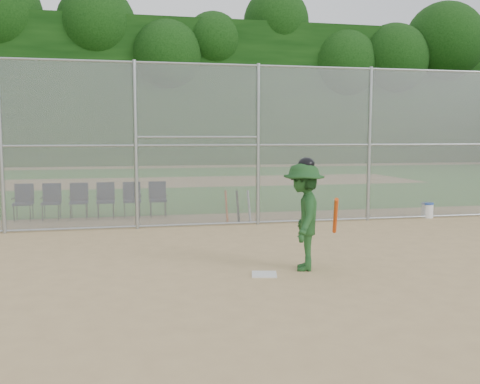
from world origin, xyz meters
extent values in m
plane|color=tan|center=(0.00, 0.00, 0.00)|extent=(100.00, 100.00, 0.00)
plane|color=#286C20|center=(0.00, 18.00, 0.01)|extent=(100.00, 100.00, 0.00)
plane|color=tan|center=(0.00, 18.00, 0.01)|extent=(24.00, 24.00, 0.00)
cube|color=gray|center=(0.00, 5.00, 2.00)|extent=(16.00, 0.02, 4.00)
cylinder|color=#9EA3A8|center=(0.00, 5.00, 3.95)|extent=(16.00, 0.05, 0.05)
cube|color=black|center=(0.00, 35.00, 5.50)|extent=(80.00, 5.00, 11.00)
cube|color=silver|center=(-0.10, 0.16, 0.01)|extent=(0.48, 0.48, 0.02)
imported|color=#1D4A1F|center=(0.62, 0.37, 0.90)|extent=(1.00, 1.31, 1.80)
ellipsoid|color=black|center=(0.62, 0.37, 1.77)|extent=(0.27, 0.30, 0.23)
cylinder|color=#E94C15|center=(1.02, -0.03, 0.95)|extent=(0.28, 0.63, 0.65)
cylinder|color=white|center=(5.80, 5.09, 0.18)|extent=(0.31, 0.31, 0.37)
cylinder|color=#264AA8|center=(5.80, 5.09, 0.39)|extent=(0.33, 0.33, 0.05)
cylinder|color=#D84C14|center=(0.27, 5.44, 0.41)|extent=(0.06, 0.33, 0.83)
cylinder|color=black|center=(0.57, 5.44, 0.41)|extent=(0.06, 0.35, 0.82)
cylinder|color=#B2B2B7|center=(0.87, 5.44, 0.40)|extent=(0.06, 0.38, 0.81)
camera|label=1|loc=(-2.25, -7.98, 2.23)|focal=40.00mm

